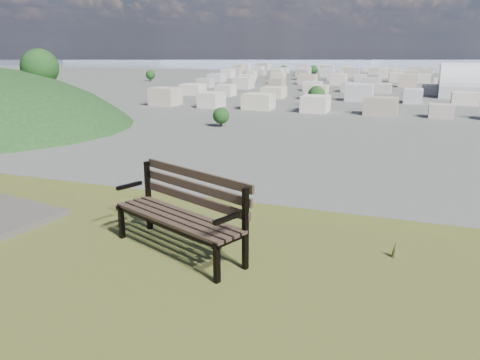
% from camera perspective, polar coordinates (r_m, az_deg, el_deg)
% --- Properties ---
extents(park_bench, '(1.76, 1.15, 0.88)m').
position_cam_1_polar(park_bench, '(5.17, -6.89, -3.39)').
color(park_bench, '#423226').
rests_on(park_bench, hilltop_mesa).
extents(city_blocks, '(395.00, 361.00, 7.00)m').
position_cam_1_polar(city_blocks, '(396.90, 20.07, 11.58)').
color(city_blocks, beige).
rests_on(city_blocks, ground).
extents(city_trees, '(406.52, 387.20, 9.98)m').
position_cam_1_polar(city_trees, '(322.81, 15.16, 11.43)').
color(city_trees, '#312018').
rests_on(city_trees, ground).
extents(bay_water, '(2400.00, 700.00, 0.12)m').
position_cam_1_polar(bay_water, '(902.15, 20.43, 13.25)').
color(bay_water, '#95A6BD').
rests_on(bay_water, ground).
extents(far_hills, '(2050.00, 340.00, 60.00)m').
position_cam_1_polar(far_hills, '(1406.09, 18.09, 15.12)').
color(far_hills, '#A5ADCD').
rests_on(far_hills, ground).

